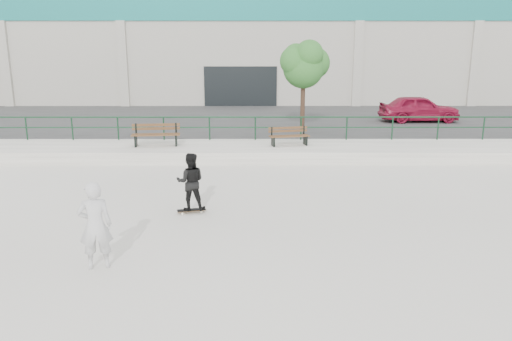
{
  "coord_description": "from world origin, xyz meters",
  "views": [
    {
      "loc": [
        0.97,
        -10.78,
        4.43
      ],
      "look_at": [
        1.01,
        2.0,
        1.28
      ],
      "focal_mm": 35.0,
      "sensor_mm": 36.0,
      "label": 1
    }
  ],
  "objects_px": {
    "bench_left": "(156,135)",
    "standing_skater": "(191,182)",
    "tree": "(304,63)",
    "seated_skater": "(95,225)",
    "red_car": "(419,108)",
    "skateboard": "(191,210)",
    "bench_right": "(289,136)"
  },
  "relations": [
    {
      "from": "tree",
      "to": "red_car",
      "type": "relative_size",
      "value": 1.02
    },
    {
      "from": "red_car",
      "to": "tree",
      "type": "bearing_deg",
      "value": 113.94
    },
    {
      "from": "bench_right",
      "to": "skateboard",
      "type": "distance_m",
      "value": 7.93
    },
    {
      "from": "bench_left",
      "to": "seated_skater",
      "type": "distance_m",
      "value": 10.75
    },
    {
      "from": "tree",
      "to": "bench_left",
      "type": "bearing_deg",
      "value": -149.91
    },
    {
      "from": "bench_right",
      "to": "skateboard",
      "type": "bearing_deg",
      "value": -125.65
    },
    {
      "from": "red_car",
      "to": "seated_skater",
      "type": "height_order",
      "value": "red_car"
    },
    {
      "from": "bench_right",
      "to": "seated_skater",
      "type": "bearing_deg",
      "value": -125.45
    },
    {
      "from": "standing_skater",
      "to": "seated_skater",
      "type": "xyz_separation_m",
      "value": [
        -1.5,
        -3.52,
        0.03
      ]
    },
    {
      "from": "red_car",
      "to": "standing_skater",
      "type": "height_order",
      "value": "red_car"
    },
    {
      "from": "standing_skater",
      "to": "seated_skater",
      "type": "bearing_deg",
      "value": 63.22
    },
    {
      "from": "tree",
      "to": "bench_right",
      "type": "bearing_deg",
      "value": -104.08
    },
    {
      "from": "bench_left",
      "to": "seated_skater",
      "type": "relative_size",
      "value": 1.09
    },
    {
      "from": "bench_left",
      "to": "tree",
      "type": "xyz_separation_m",
      "value": [
        6.41,
        3.71,
        2.78
      ]
    },
    {
      "from": "standing_skater",
      "to": "skateboard",
      "type": "bearing_deg",
      "value": 180.0
    },
    {
      "from": "tree",
      "to": "seated_skater",
      "type": "bearing_deg",
      "value": -111.16
    },
    {
      "from": "bench_right",
      "to": "standing_skater",
      "type": "bearing_deg",
      "value": -125.65
    },
    {
      "from": "red_car",
      "to": "skateboard",
      "type": "height_order",
      "value": "red_car"
    },
    {
      "from": "bench_left",
      "to": "red_car",
      "type": "height_order",
      "value": "red_car"
    },
    {
      "from": "standing_skater",
      "to": "bench_left",
      "type": "bearing_deg",
      "value": -75.87
    },
    {
      "from": "tree",
      "to": "skateboard",
      "type": "relative_size",
      "value": 5.35
    },
    {
      "from": "tree",
      "to": "standing_skater",
      "type": "distance_m",
      "value": 11.99
    },
    {
      "from": "bench_left",
      "to": "standing_skater",
      "type": "bearing_deg",
      "value": -78.46
    },
    {
      "from": "tree",
      "to": "skateboard",
      "type": "distance_m",
      "value": 12.21
    },
    {
      "from": "tree",
      "to": "seated_skater",
      "type": "xyz_separation_m",
      "value": [
        -5.58,
        -14.43,
        -2.81
      ]
    },
    {
      "from": "red_car",
      "to": "standing_skater",
      "type": "distance_m",
      "value": 17.67
    },
    {
      "from": "bench_right",
      "to": "seated_skater",
      "type": "distance_m",
      "value": 11.72
    },
    {
      "from": "tree",
      "to": "red_car",
      "type": "height_order",
      "value": "tree"
    },
    {
      "from": "red_car",
      "to": "seated_skater",
      "type": "relative_size",
      "value": 2.3
    },
    {
      "from": "bench_left",
      "to": "standing_skater",
      "type": "relative_size",
      "value": 1.27
    },
    {
      "from": "seated_skater",
      "to": "skateboard",
      "type": "bearing_deg",
      "value": -127.59
    },
    {
      "from": "tree",
      "to": "seated_skater",
      "type": "relative_size",
      "value": 2.34
    }
  ]
}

